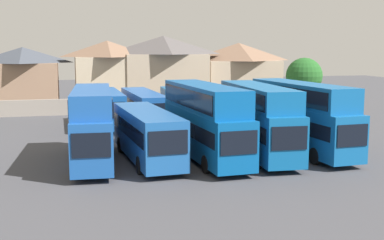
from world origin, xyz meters
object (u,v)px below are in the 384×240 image
(bus_6, at_px, (106,107))
(bus_9, at_px, (213,103))
(bus_1, at_px, (92,122))
(bus_8, at_px, (180,105))
(bus_5, at_px, (301,113))
(house_terrace_far_right, at_px, (238,72))
(bus_3, at_px, (205,118))
(house_terrace_right, at_px, (164,70))
(house_terrace_left, at_px, (24,77))
(bus_7, at_px, (143,107))
(bus_2, at_px, (147,132))
(bus_4, at_px, (258,116))
(house_terrace_centre, at_px, (108,73))
(tree_left_of_lot, at_px, (304,76))

(bus_6, distance_m, bus_9, 10.60)
(bus_1, relative_size, bus_8, 0.95)
(bus_5, relative_size, house_terrace_far_right, 1.11)
(bus_3, xyz_separation_m, house_terrace_right, (3.51, 32.86, 1.76))
(bus_1, distance_m, house_terrace_left, 34.36)
(bus_3, distance_m, house_terrace_left, 37.05)
(bus_5, relative_size, bus_7, 1.01)
(bus_1, distance_m, bus_7, 15.48)
(bus_6, relative_size, bus_7, 0.86)
(bus_1, relative_size, house_terrace_right, 0.97)
(bus_2, distance_m, bus_3, 4.00)
(bus_5, relative_size, bus_9, 1.11)
(bus_4, distance_m, bus_8, 15.30)
(house_terrace_centre, bearing_deg, bus_9, -62.60)
(bus_5, bearing_deg, house_terrace_centre, -164.81)
(bus_4, bearing_deg, bus_7, -155.68)
(house_terrace_right, distance_m, house_terrace_far_right, 11.19)
(tree_left_of_lot, bearing_deg, house_terrace_far_right, 111.10)
(house_terrace_centre, relative_size, tree_left_of_lot, 1.36)
(bus_4, distance_m, bus_9, 15.56)
(house_terrace_left, bearing_deg, bus_1, -78.53)
(bus_6, xyz_separation_m, bus_7, (3.46, -0.34, -0.05))
(bus_1, height_order, bus_3, bus_3)
(bus_5, bearing_deg, house_terrace_left, -151.12)
(bus_3, xyz_separation_m, bus_6, (-5.37, 15.34, -0.89))
(bus_8, relative_size, house_terrace_left, 1.28)
(bus_1, xyz_separation_m, house_terrace_far_right, (21.95, 34.04, 1.42))
(bus_4, xyz_separation_m, house_terrace_left, (-18.08, 34.11, 1.08))
(bus_9, height_order, house_terrace_far_right, house_terrace_far_right)
(bus_2, height_order, bus_7, bus_2)
(bus_6, bearing_deg, bus_9, 90.31)
(house_terrace_left, distance_m, tree_left_of_lot, 34.94)
(bus_7, bearing_deg, tree_left_of_lot, 109.11)
(house_terrace_left, distance_m, house_terrace_far_right, 28.78)
(bus_5, distance_m, house_terrace_centre, 34.31)
(bus_1, bearing_deg, bus_8, 151.62)
(bus_7, distance_m, tree_left_of_lot, 22.52)
(bus_1, height_order, bus_9, bus_1)
(bus_8, distance_m, house_terrace_centre, 18.71)
(bus_7, bearing_deg, house_terrace_centre, -176.44)
(house_terrace_left, relative_size, house_terrace_far_right, 0.82)
(tree_left_of_lot, bearing_deg, house_terrace_left, 161.66)
(bus_4, distance_m, bus_6, 17.84)
(bus_2, xyz_separation_m, house_terrace_right, (7.39, 32.51, 2.66))
(house_terrace_right, bearing_deg, bus_6, -116.87)
(tree_left_of_lot, bearing_deg, bus_9, -150.90)
(bus_9, relative_size, house_terrace_far_right, 1.00)
(bus_4, distance_m, bus_7, 16.01)
(bus_8, xyz_separation_m, tree_left_of_lot, (17.16, 7.98, 2.17))
(bus_7, relative_size, bus_9, 1.10)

